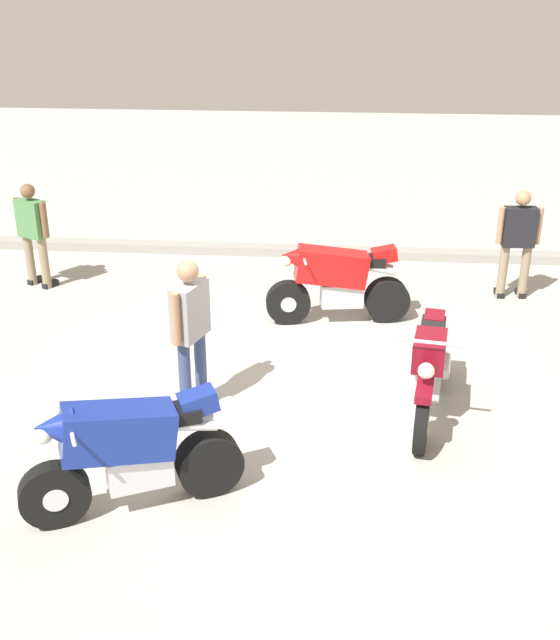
{
  "coord_description": "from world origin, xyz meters",
  "views": [
    {
      "loc": [
        0.2,
        -7.71,
        4.28
      ],
      "look_at": [
        -0.5,
        0.2,
        0.75
      ],
      "focal_mm": 43.02,
      "sensor_mm": 36.0,
      "label": 1
    }
  ],
  "objects_px": {
    "motorcycle_maroon_cruiser": "(429,370)",
    "motorcycle_blue_sportbike": "(131,450)",
    "person_in_green_shirt": "(33,230)",
    "person_in_gray_shirt": "(190,326)",
    "person_in_black_shirt": "(518,239)",
    "motorcycle_red_sportbike": "(338,281)"
  },
  "relations": [
    {
      "from": "motorcycle_red_sportbike",
      "to": "person_in_gray_shirt",
      "type": "height_order",
      "value": "person_in_gray_shirt"
    },
    {
      "from": "person_in_black_shirt",
      "to": "person_in_green_shirt",
      "type": "relative_size",
      "value": 1.01
    },
    {
      "from": "motorcycle_blue_sportbike",
      "to": "person_in_gray_shirt",
      "type": "relative_size",
      "value": 1.09
    },
    {
      "from": "motorcycle_maroon_cruiser",
      "to": "motorcycle_blue_sportbike",
      "type": "distance_m",
      "value": 3.28
    },
    {
      "from": "motorcycle_blue_sportbike",
      "to": "person_in_black_shirt",
      "type": "height_order",
      "value": "person_in_black_shirt"
    },
    {
      "from": "motorcycle_maroon_cruiser",
      "to": "person_in_green_shirt",
      "type": "height_order",
      "value": "person_in_green_shirt"
    },
    {
      "from": "person_in_gray_shirt",
      "to": "person_in_green_shirt",
      "type": "xyz_separation_m",
      "value": [
        -3.03,
        3.36,
        -0.08
      ]
    },
    {
      "from": "motorcycle_maroon_cruiser",
      "to": "person_in_gray_shirt",
      "type": "bearing_deg",
      "value": -79.2
    },
    {
      "from": "person_in_black_shirt",
      "to": "person_in_gray_shirt",
      "type": "height_order",
      "value": "person_in_gray_shirt"
    },
    {
      "from": "motorcycle_red_sportbike",
      "to": "person_in_black_shirt",
      "type": "bearing_deg",
      "value": -165.54
    },
    {
      "from": "motorcycle_maroon_cruiser",
      "to": "person_in_green_shirt",
      "type": "xyz_separation_m",
      "value": [
        -5.54,
        3.27,
        0.37
      ]
    },
    {
      "from": "person_in_black_shirt",
      "to": "person_in_green_shirt",
      "type": "xyz_separation_m",
      "value": [
        -7.07,
        -0.16,
        -0.01
      ]
    },
    {
      "from": "motorcycle_maroon_cruiser",
      "to": "motorcycle_blue_sportbike",
      "type": "relative_size",
      "value": 1.13
    },
    {
      "from": "motorcycle_red_sportbike",
      "to": "person_in_gray_shirt",
      "type": "xyz_separation_m",
      "value": [
        -1.5,
        -2.42,
        0.37
      ]
    },
    {
      "from": "motorcycle_maroon_cruiser",
      "to": "motorcycle_red_sportbike",
      "type": "xyz_separation_m",
      "value": [
        -1.01,
        2.33,
        0.07
      ]
    },
    {
      "from": "motorcycle_maroon_cruiser",
      "to": "person_in_black_shirt",
      "type": "xyz_separation_m",
      "value": [
        1.53,
        3.44,
        0.38
      ]
    },
    {
      "from": "motorcycle_blue_sportbike",
      "to": "person_in_gray_shirt",
      "type": "distance_m",
      "value": 1.83
    },
    {
      "from": "person_in_gray_shirt",
      "to": "person_in_green_shirt",
      "type": "relative_size",
      "value": 1.07
    },
    {
      "from": "person_in_black_shirt",
      "to": "person_in_green_shirt",
      "type": "distance_m",
      "value": 7.08
    },
    {
      "from": "motorcycle_blue_sportbike",
      "to": "person_in_black_shirt",
      "type": "distance_m",
      "value": 6.79
    },
    {
      "from": "motorcycle_red_sportbike",
      "to": "person_in_gray_shirt",
      "type": "bearing_deg",
      "value": 49.11
    },
    {
      "from": "motorcycle_blue_sportbike",
      "to": "person_in_gray_shirt",
      "type": "xyz_separation_m",
      "value": [
        0.19,
        1.78,
        0.37
      ]
    }
  ]
}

